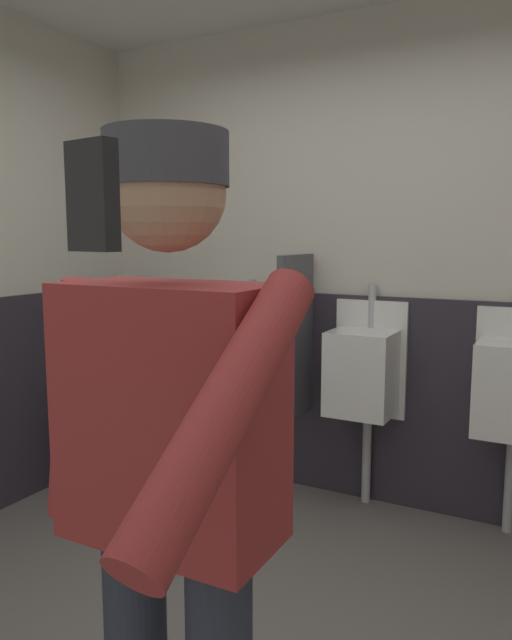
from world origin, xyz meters
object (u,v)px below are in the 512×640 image
object	(u,v)px
urinal_left	(243,358)
person	(170,473)
cell_phone	(92,196)
trash_bin	(101,434)
urinal_middle	(364,371)

from	to	relation	value
urinal_left	person	xyz separation A→B (m)	(1.01, -2.12, 0.24)
cell_phone	trash_bin	xyz separation A→B (m)	(-2.03, 2.19, -1.21)
urinal_middle	person	bearing A→B (deg)	-82.92
cell_phone	trash_bin	size ratio (longest dim) A/B	0.17
urinal_left	trash_bin	distance (m)	0.97
person	trash_bin	world-z (taller)	person
urinal_middle	cell_phone	world-z (taller)	cell_phone
urinal_middle	trash_bin	distance (m)	1.61
cell_phone	person	bearing A→B (deg)	128.09
cell_phone	trash_bin	bearing A→B (deg)	141.66
person	cell_phone	distance (m)	0.78
urinal_middle	cell_phone	bearing A→B (deg)	-78.26
person	trash_bin	xyz separation A→B (m)	(-1.75, 1.68, -0.69)
trash_bin	cell_phone	bearing A→B (deg)	-47.15
urinal_left	person	size ratio (longest dim) A/B	0.73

